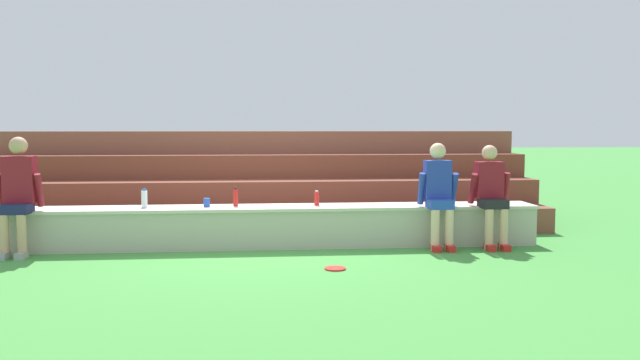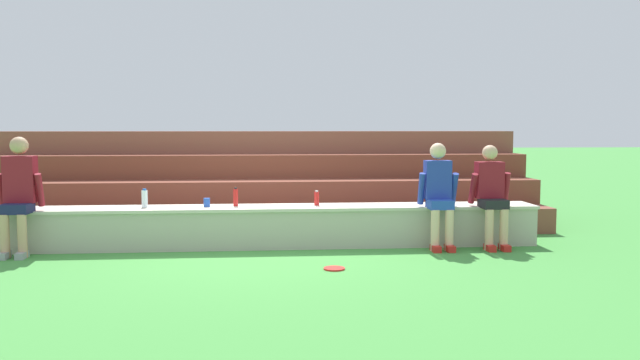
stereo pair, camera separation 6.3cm
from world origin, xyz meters
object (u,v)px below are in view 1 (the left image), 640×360
plastic_cup_left_end (207,203)px  frisbee (335,269)px  person_far_left (18,192)px  water_bottle_near_left (317,198)px  person_center (491,193)px  water_bottle_mid_left (144,199)px  water_bottle_mid_right (236,197)px  person_left_of_center (439,192)px

plastic_cup_left_end → frisbee: plastic_cup_left_end is taller
person_far_left → water_bottle_near_left: 3.75m
person_far_left → person_center: person_far_left is taller
person_far_left → water_bottle_mid_left: person_far_left is taller
person_far_left → water_bottle_mid_right: (2.65, 0.35, -0.14)m
person_left_of_center → plastic_cup_left_end: size_ratio=12.03×
person_left_of_center → person_center: (0.71, 0.01, -0.02)m
person_far_left → plastic_cup_left_end: bearing=7.9°
water_bottle_mid_left → person_center: bearing=-4.3°
person_far_left → person_left_of_center: (5.30, -0.02, -0.05)m
water_bottle_near_left → plastic_cup_left_end: size_ratio=1.77×
water_bottle_mid_left → plastic_cup_left_end: water_bottle_mid_left is taller
person_center → water_bottle_mid_left: size_ratio=5.51×
water_bottle_mid_left → plastic_cup_left_end: 0.81m
person_far_left → frisbee: size_ratio=6.10×
person_far_left → water_bottle_mid_left: bearing=12.9°
person_far_left → water_bottle_mid_left: size_ratio=6.00×
person_far_left → water_bottle_mid_left: 1.51m
person_far_left → person_center: size_ratio=1.09×
person_center → water_bottle_mid_right: bearing=174.0°
plastic_cup_left_end → water_bottle_near_left: bearing=0.8°
water_bottle_mid_left → water_bottle_mid_right: bearing=0.5°
person_left_of_center → plastic_cup_left_end: person_left_of_center is taller
water_bottle_near_left → frisbee: (0.08, -1.48, -0.62)m
frisbee → plastic_cup_left_end: bearing=136.4°
frisbee → water_bottle_near_left: bearing=93.0°
person_left_of_center → frisbee: bearing=-143.0°
water_bottle_mid_right → frisbee: water_bottle_mid_right is taller
person_left_of_center → water_bottle_mid_left: (-3.83, 0.36, -0.09)m
person_left_of_center → water_bottle_near_left: size_ratio=6.79×
person_left_of_center → water_bottle_near_left: (-1.57, 0.36, -0.11)m
water_bottle_near_left → water_bottle_mid_right: bearing=179.5°
water_bottle_near_left → water_bottle_mid_right: (-1.08, 0.01, 0.02)m
person_center → water_bottle_mid_left: person_center is taller
person_center → frisbee: person_center is taller
water_bottle_mid_left → water_bottle_mid_right: 1.18m
person_left_of_center → frisbee: (-1.49, -1.12, -0.73)m
person_far_left → frisbee: 4.05m
water_bottle_mid_right → water_bottle_mid_left: bearing=-179.5°
plastic_cup_left_end → water_bottle_mid_left: bearing=178.5°
person_far_left → person_left_of_center: 5.30m
water_bottle_near_left → water_bottle_mid_left: bearing=-180.0°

